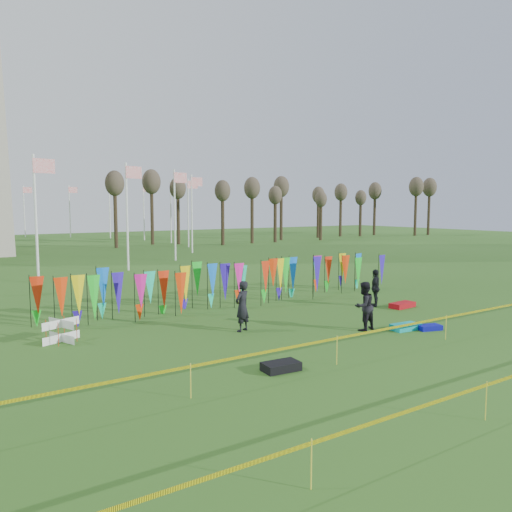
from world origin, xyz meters
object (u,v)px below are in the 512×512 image
box_kite (61,331)px  kite_bag_blue (429,327)px  kite_bag_turquoise (406,327)px  kite_bag_black (281,366)px  person_mid (364,306)px  person_right (375,288)px  person_left (242,306)px  kite_bag_red (402,305)px

box_kite → kite_bag_blue: bearing=-25.6°
box_kite → kite_bag_turquoise: bearing=-25.1°
kite_bag_black → kite_bag_turquoise: bearing=10.4°
kite_bag_turquoise → kite_bag_blue: 0.93m
kite_bag_turquoise → kite_bag_black: kite_bag_black is taller
box_kite → person_mid: bearing=-24.2°
person_mid → kite_bag_blue: person_mid is taller
person_right → kite_bag_blue: (-1.63, -4.39, -0.81)m
person_left → kite_bag_black: 4.87m
box_kite → kite_bag_blue: size_ratio=0.91×
person_right → kite_bag_turquoise: person_right is taller
person_right → kite_bag_red: 1.49m
person_left → person_right: (7.86, 0.59, -0.08)m
person_left → kite_bag_red: bearing=155.3°
person_mid → person_right: size_ratio=1.06×
box_kite → person_mid: person_mid is taller
person_mid → kite_bag_blue: bearing=143.0°
kite_bag_black → person_mid: bearing=21.1°
box_kite → person_right: bearing=-6.4°
box_kite → person_right: 14.14m
person_right → kite_bag_blue: 4.76m
person_left → box_kite: bearing=-41.9°
person_right → kite_bag_black: (-9.33, -5.16, -0.78)m
box_kite → person_left: (6.19, -2.16, 0.56)m
person_left → person_right: size_ratio=1.09×
kite_bag_red → kite_bag_black: bearing=-157.4°
box_kite → person_left: size_ratio=0.43×
kite_bag_blue → kite_bag_black: 7.73m
person_mid → kite_bag_turquoise: bearing=144.0°
box_kite → kite_bag_black: bearing=-54.9°
kite_bag_turquoise → box_kite: bearing=154.9°
person_mid → kite_bag_blue: (2.20, -1.36, -0.86)m
kite_bag_blue → person_left: bearing=148.6°
person_mid → kite_bag_black: 5.95m
person_mid → kite_bag_turquoise: (1.42, -0.85, -0.83)m
box_kite → kite_bag_red: box_kite is taller
person_right → kite_bag_blue: person_right is taller
kite_bag_blue → kite_bag_red: 4.30m
kite_bag_blue → kite_bag_black: bearing=-174.4°
kite_bag_blue → kite_bag_red: kite_bag_red is taller
kite_bag_red → kite_bag_turquoise: bearing=-137.8°
box_kite → kite_bag_black: box_kite is taller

